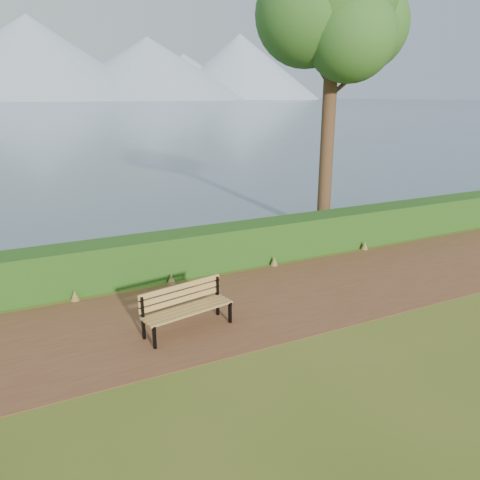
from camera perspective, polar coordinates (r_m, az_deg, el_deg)
ground at (r=9.48m, az=1.97°, el=-8.50°), size 140.00×140.00×0.00m
path at (r=9.71m, az=1.14°, el=-7.78°), size 40.00×3.40×0.01m
hedge at (r=11.48m, az=-4.09°, el=-1.14°), size 32.00×0.85×1.00m
water at (r=267.58m, az=-26.11°, el=14.72°), size 700.00×510.00×0.00m
bench at (r=8.59m, az=-6.68°, el=-7.86°), size 1.74×0.80×0.84m
tree at (r=14.47m, az=11.42°, el=26.01°), size 4.46×3.77×8.60m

